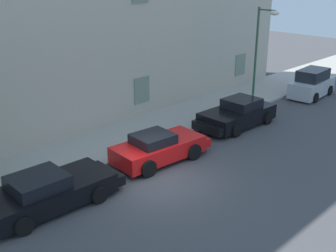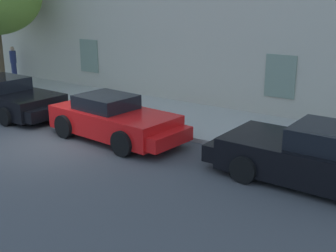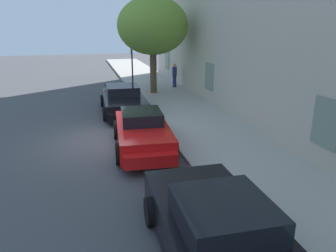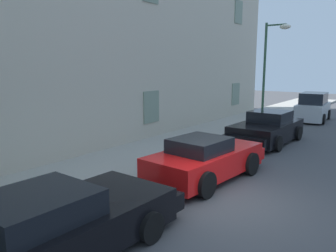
# 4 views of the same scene
# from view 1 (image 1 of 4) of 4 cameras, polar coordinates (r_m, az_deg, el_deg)

# --- Properties ---
(ground_plane) EXTENTS (80.00, 80.00, 0.00)m
(ground_plane) POSITION_cam_1_polar(r_m,az_deg,el_deg) (17.42, -1.33, -7.18)
(ground_plane) COLOR #444447
(sidewalk) EXTENTS (60.00, 3.80, 0.14)m
(sidewalk) POSITION_cam_1_polar(r_m,az_deg,el_deg) (20.45, -9.72, -2.89)
(sidewalk) COLOR #A8A399
(sidewalk) RESTS_ON ground
(building_facade) EXTENTS (34.82, 4.12, 12.02)m
(building_facade) POSITION_cam_1_polar(r_m,az_deg,el_deg) (22.05, -16.48, 14.36)
(building_facade) COLOR #BCB29E
(building_facade) RESTS_ON ground
(sportscar_red_lead) EXTENTS (5.16, 2.38, 1.34)m
(sportscar_red_lead) POSITION_cam_1_polar(r_m,az_deg,el_deg) (15.99, -15.24, -8.32)
(sportscar_red_lead) COLOR black
(sportscar_red_lead) RESTS_ON ground
(sportscar_yellow_flank) EXTENTS (4.65, 2.31, 1.36)m
(sportscar_yellow_flank) POSITION_cam_1_polar(r_m,az_deg,el_deg) (18.85, -0.91, -2.84)
(sportscar_yellow_flank) COLOR red
(sportscar_yellow_flank) RESTS_ON ground
(sportscar_white_middle) EXTENTS (4.88, 2.35, 1.44)m
(sportscar_white_middle) POSITION_cam_1_polar(r_m,az_deg,el_deg) (23.17, 9.03, 1.46)
(sportscar_white_middle) COLOR black
(sportscar_white_middle) RESTS_ON ground
(hatchback_parked) EXTENTS (3.98, 2.01, 1.83)m
(hatchback_parked) POSITION_cam_1_polar(r_m,az_deg,el_deg) (29.75, 18.73, 5.35)
(hatchback_parked) COLOR #B2B7BC
(hatchback_parked) RESTS_ON ground
(street_lamp) EXTENTS (0.44, 1.42, 5.76)m
(street_lamp) POSITION_cam_1_polar(r_m,az_deg,el_deg) (26.40, 12.62, 11.40)
(street_lamp) COLOR #2D5138
(street_lamp) RESTS_ON sidewalk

